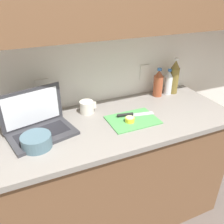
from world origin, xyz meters
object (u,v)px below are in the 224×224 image
(knife, at_px, (129,115))
(bowl_white, at_px, (37,141))
(cutting_board, at_px, (133,120))
(bottle_green_soda, at_px, (158,83))
(bottle_oil_tall, at_px, (168,83))
(measuring_cup, at_px, (87,107))
(bottle_water_clear, at_px, (174,77))
(lemon_half_cut, at_px, (130,120))
(laptop, at_px, (38,124))

(knife, bearing_deg, bowl_white, -160.79)
(cutting_board, xyz_separation_m, knife, (0.00, 0.05, 0.01))
(bottle_green_soda, distance_m, bottle_oil_tall, 0.10)
(cutting_board, distance_m, bottle_oil_tall, 0.55)
(cutting_board, xyz_separation_m, bottle_green_soda, (0.37, 0.27, 0.10))
(measuring_cup, bearing_deg, bottle_water_clear, 3.58)
(measuring_cup, bearing_deg, lemon_half_cut, -49.46)
(lemon_half_cut, bearing_deg, laptop, 167.55)
(cutting_board, distance_m, measuring_cup, 0.33)
(knife, distance_m, bottle_green_soda, 0.44)
(knife, distance_m, bowl_white, 0.63)
(lemon_half_cut, distance_m, bottle_oil_tall, 0.59)
(bottle_green_soda, xyz_separation_m, bottle_oil_tall, (0.10, 0.00, -0.01))
(bottle_green_soda, bearing_deg, knife, -149.07)
(lemon_half_cut, bearing_deg, bottle_green_soda, 35.97)
(laptop, xyz_separation_m, bottle_water_clear, (1.11, 0.17, 0.07))
(bottle_green_soda, bearing_deg, bottle_water_clear, 0.00)
(lemon_half_cut, bearing_deg, measuring_cup, 130.54)
(laptop, relative_size, knife, 1.66)
(lemon_half_cut, height_order, bottle_water_clear, bottle_water_clear)
(bottle_oil_tall, bearing_deg, bottle_green_soda, -180.00)
(bowl_white, bearing_deg, bottle_green_soda, 17.72)
(cutting_board, bearing_deg, bowl_white, -176.01)
(laptop, relative_size, lemon_half_cut, 6.97)
(bottle_green_soda, xyz_separation_m, bottle_water_clear, (0.15, 0.00, 0.03))
(cutting_board, relative_size, bottle_green_soda, 1.41)
(knife, relative_size, bottle_green_soda, 1.13)
(knife, bearing_deg, lemon_half_cut, -105.25)
(cutting_board, distance_m, knife, 0.05)
(cutting_board, xyz_separation_m, measuring_cup, (-0.24, 0.23, 0.04))
(bottle_water_clear, relative_size, measuring_cup, 2.49)
(cutting_board, height_order, knife, knife)
(cutting_board, height_order, bottle_green_soda, bottle_green_soda)
(bottle_green_soda, relative_size, bottle_oil_tall, 1.09)
(bottle_green_soda, height_order, measuring_cup, bottle_green_soda)
(lemon_half_cut, height_order, bottle_green_soda, bottle_green_soda)
(lemon_half_cut, relative_size, bottle_green_soda, 0.27)
(laptop, xyz_separation_m, bottle_green_soda, (0.96, 0.17, 0.04))
(knife, height_order, bottle_green_soda, bottle_green_soda)
(laptop, xyz_separation_m, knife, (0.59, -0.05, -0.05))
(knife, height_order, lemon_half_cut, lemon_half_cut)
(cutting_board, bearing_deg, bottle_oil_tall, 30.26)
(knife, distance_m, measuring_cup, 0.30)
(laptop, height_order, bottle_oil_tall, laptop)
(cutting_board, height_order, bowl_white, bowl_white)
(lemon_half_cut, relative_size, measuring_cup, 0.52)
(bottle_water_clear, relative_size, bowl_white, 1.76)
(bowl_white, bearing_deg, lemon_half_cut, 2.38)
(bowl_white, bearing_deg, measuring_cup, 35.33)
(bottle_green_soda, xyz_separation_m, bowl_white, (-1.00, -0.32, -0.07))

